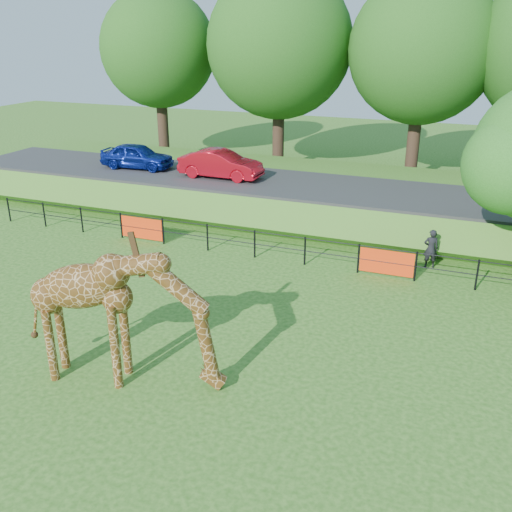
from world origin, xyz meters
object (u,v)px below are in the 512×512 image
object	(u,v)px
car_blue	(137,156)
visitor	(431,249)
giraffe	(124,318)
car_red	(221,164)

from	to	relation	value
car_blue	visitor	size ratio (longest dim) A/B	2.58
car_blue	giraffe	bearing A→B (deg)	-151.68
giraffe	car_blue	size ratio (longest dim) A/B	1.31
car_red	visitor	bearing A→B (deg)	-111.55
giraffe	car_blue	world-z (taller)	giraffe
giraffe	visitor	bearing A→B (deg)	46.88
giraffe	car_red	xyz separation A→B (m)	(-4.13, 14.53, 0.33)
giraffe	car_red	size ratio (longest dim) A/B	1.21
car_blue	car_red	size ratio (longest dim) A/B	0.93
car_red	visitor	world-z (taller)	car_red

